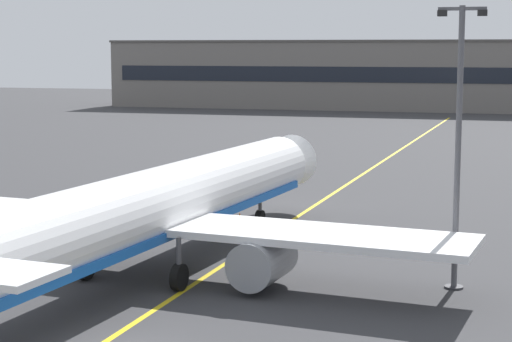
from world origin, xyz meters
TOP-DOWN VIEW (x-y plane):
  - taxiway_centreline at (0.00, 30.00)m, footprint 8.40×179.83m
  - airliner_foreground at (-3.54, 10.85)m, footprint 32.34×41.50m
  - apron_lamp_post at (11.30, 12.76)m, footprint 2.24×0.90m
  - safety_cone_by_nose_gear at (-3.45, 26.06)m, footprint 0.44×0.44m
  - terminal_building at (-2.46, 136.86)m, footprint 118.51×12.40m

SIDE VIEW (x-z plane):
  - taxiway_centreline at x=0.00m, z-range 0.00..0.01m
  - safety_cone_by_nose_gear at x=-3.45m, z-range -0.02..0.53m
  - airliner_foreground at x=-3.54m, z-range -2.46..9.19m
  - terminal_building at x=-2.46m, z-range 0.01..12.86m
  - apron_lamp_post at x=11.30m, z-range 0.31..13.64m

